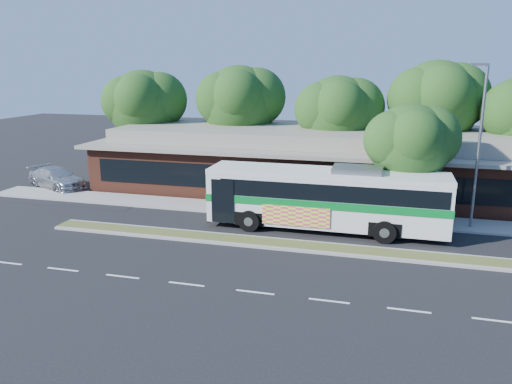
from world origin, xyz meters
TOP-DOWN VIEW (x-y plane):
  - ground at (0.00, 0.00)m, footprint 120.00×120.00m
  - median_strip at (0.00, 0.60)m, footprint 26.00×1.10m
  - sidewalk at (0.00, 6.40)m, footprint 44.00×2.60m
  - parking_lot at (-18.00, 10.00)m, footprint 14.00×12.00m
  - plaza_building at (0.00, 12.99)m, footprint 33.20×11.20m
  - lamp_post at (9.56, 6.00)m, footprint 0.93×0.18m
  - tree_bg_a at (-14.58, 15.14)m, footprint 6.47×5.80m
  - tree_bg_b at (-6.57, 16.14)m, footprint 6.69×6.00m
  - tree_bg_c at (1.40, 15.13)m, footprint 6.24×5.60m
  - tree_bg_d at (8.45, 16.15)m, footprint 6.91×6.20m
  - transit_bus at (1.76, 3.73)m, footprint 13.15×3.15m
  - sedan at (-19.00, 8.32)m, footprint 5.74×4.06m
  - sidewalk_tree at (6.33, 6.31)m, footprint 5.08×4.55m

SIDE VIEW (x-z plane):
  - ground at x=0.00m, z-range 0.00..0.00m
  - parking_lot at x=-18.00m, z-range 0.00..0.01m
  - sidewalk at x=0.00m, z-range 0.00..0.12m
  - median_strip at x=0.00m, z-range 0.00..0.15m
  - sedan at x=-19.00m, z-range 0.00..1.54m
  - transit_bus at x=1.76m, z-range 0.21..3.89m
  - plaza_building at x=0.00m, z-range -0.10..4.35m
  - sidewalk_tree at x=6.33m, z-range 1.29..8.21m
  - lamp_post at x=9.56m, z-range 0.37..9.44m
  - tree_bg_c at x=1.40m, z-range 1.46..9.72m
  - tree_bg_a at x=-14.58m, z-range 1.55..10.18m
  - tree_bg_b at x=-6.57m, z-range 1.64..10.64m
  - tree_bg_d at x=8.45m, z-range 1.73..11.10m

